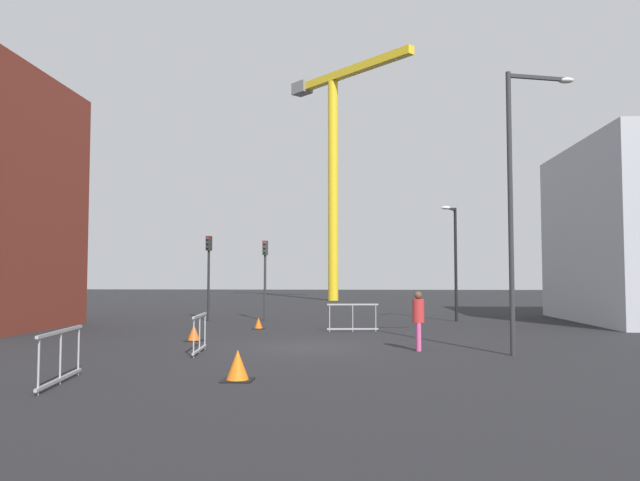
# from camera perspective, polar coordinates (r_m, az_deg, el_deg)

# --- Properties ---
(ground) EXTENTS (160.00, 160.00, 0.00)m
(ground) POSITION_cam_1_polar(r_m,az_deg,el_deg) (19.14, -1.32, -9.76)
(ground) COLOR black
(construction_crane) EXTENTS (10.89, 10.92, 20.63)m
(construction_crane) POSITION_cam_1_polar(r_m,az_deg,el_deg) (56.02, 1.36, 8.45)
(construction_crane) COLOR yellow
(construction_crane) RESTS_ON ground
(streetlamp_tall) EXTENTS (2.03, 0.68, 7.85)m
(streetlamp_tall) POSITION_cam_1_polar(r_m,az_deg,el_deg) (18.07, 17.76, 4.73)
(streetlamp_tall) COLOR #2D2D30
(streetlamp_tall) RESTS_ON ground
(streetlamp_short) EXTENTS (0.89, 1.39, 5.44)m
(streetlamp_short) POSITION_cam_1_polar(r_m,az_deg,el_deg) (30.22, 12.22, -1.05)
(streetlamp_short) COLOR black
(streetlamp_short) RESTS_ON ground
(traffic_light_median) EXTENTS (0.27, 0.38, 4.10)m
(traffic_light_median) POSITION_cam_1_polar(r_m,az_deg,el_deg) (30.56, -10.20, -2.14)
(traffic_light_median) COLOR #232326
(traffic_light_median) RESTS_ON ground
(traffic_light_verge) EXTENTS (0.24, 0.37, 3.89)m
(traffic_light_verge) POSITION_cam_1_polar(r_m,az_deg,el_deg) (30.37, -5.07, -2.41)
(traffic_light_verge) COLOR #2D2D30
(traffic_light_verge) RESTS_ON ground
(pedestrian_walking) EXTENTS (0.34, 0.34, 1.71)m
(pedestrian_walking) POSITION_cam_1_polar(r_m,az_deg,el_deg) (18.32, 9.03, -6.89)
(pedestrian_walking) COLOR #D14C8C
(pedestrian_walking) RESTS_ON ground
(safety_barrier_mid_span) EXTENTS (2.00, 0.27, 1.08)m
(safety_barrier_mid_span) POSITION_cam_1_polar(r_m,az_deg,el_deg) (24.38, 3.02, -7.04)
(safety_barrier_mid_span) COLOR #9EA0A5
(safety_barrier_mid_span) RESTS_ON ground
(safety_barrier_front) EXTENTS (0.25, 2.11, 1.08)m
(safety_barrier_front) POSITION_cam_1_polar(r_m,az_deg,el_deg) (17.88, -11.01, -8.35)
(safety_barrier_front) COLOR #9EA0A5
(safety_barrier_front) RESTS_ON ground
(safety_barrier_left_run) EXTENTS (0.41, 2.55, 1.08)m
(safety_barrier_left_run) POSITION_cam_1_polar(r_m,az_deg,el_deg) (13.65, -22.75, -9.74)
(safety_barrier_left_run) COLOR #9EA0A5
(safety_barrier_left_run) RESTS_ON ground
(traffic_cone_by_barrier) EXTENTS (0.63, 0.63, 0.64)m
(traffic_cone_by_barrier) POSITION_cam_1_polar(r_m,az_deg,el_deg) (13.15, -7.58, -11.40)
(traffic_cone_by_barrier) COLOR black
(traffic_cone_by_barrier) RESTS_ON ground
(traffic_cone_orange) EXTENTS (0.46, 0.46, 0.47)m
(traffic_cone_orange) POSITION_cam_1_polar(r_m,az_deg,el_deg) (25.67, -5.67, -7.62)
(traffic_cone_orange) COLOR black
(traffic_cone_orange) RESTS_ON ground
(traffic_cone_striped) EXTENTS (0.55, 0.55, 0.56)m
(traffic_cone_striped) POSITION_cam_1_polar(r_m,az_deg,el_deg) (21.26, -11.52, -8.35)
(traffic_cone_striped) COLOR black
(traffic_cone_striped) RESTS_ON ground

